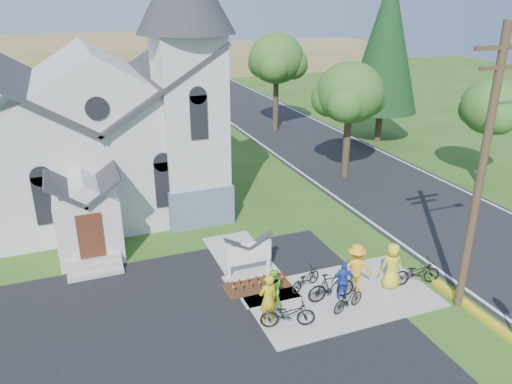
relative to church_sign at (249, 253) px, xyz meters
name	(u,v)px	position (x,y,z in m)	size (l,w,h in m)	color
ground	(311,313)	(1.20, -3.20, -1.03)	(120.00, 120.00, 0.00)	#305518
road	(341,160)	(11.20, 11.80, -1.02)	(8.00, 90.00, 0.02)	black
sidewalk	(340,296)	(2.70, -2.70, -1.00)	(7.00, 4.00, 0.05)	gray
church	(103,110)	(-4.28, 9.28, 4.22)	(12.35, 12.00, 13.00)	silver
church_sign	(249,253)	(0.00, 0.00, 0.00)	(2.20, 0.40, 1.70)	gray
flower_bed	(257,286)	(0.00, -0.90, -0.99)	(2.60, 1.10, 0.07)	#381B0F
utility_pole	(484,166)	(6.56, -4.70, 4.38)	(3.45, 0.28, 10.00)	#403120
tree_road_near	(350,93)	(9.70, 8.80, 4.18)	(4.00, 4.00, 7.05)	#37281E
tree_road_mid	(276,59)	(10.20, 20.80, 4.75)	(4.40, 4.40, 7.80)	#37281E
tree_road_far	(493,107)	(16.70, 4.80, 3.61)	(3.60, 3.60, 6.30)	#37281E
conifer	(387,42)	(16.20, 14.80, 6.36)	(5.20, 5.20, 12.40)	#37281E
distant_hills	(141,60)	(4.56, 53.13, 1.15)	(61.00, 10.00, 5.60)	olive
cyclist_0	(268,299)	(-0.50, -3.20, -0.03)	(0.69, 0.45, 1.90)	gold
bike_0	(288,314)	(0.06, -3.63, -0.48)	(0.67, 1.91, 1.00)	black
cyclist_1	(272,289)	(0.01, -2.41, -0.20)	(0.75, 0.59, 1.55)	#7DE42A
bike_1	(332,286)	(2.24, -2.77, -0.40)	(0.54, 1.90, 1.14)	black
cyclist_2	(343,281)	(2.67, -2.88, -0.20)	(0.91, 0.38, 1.55)	#233EB0
bike_2	(306,279)	(1.70, -1.72, -0.56)	(0.55, 1.58, 0.83)	black
cyclist_3	(356,268)	(3.41, -2.51, 0.00)	(1.26, 0.72, 1.95)	#FF9F1C
bike_3	(348,299)	(2.49, -3.55, -0.53)	(0.42, 1.49, 0.89)	black
cyclist_4	(392,266)	(4.80, -2.85, -0.04)	(0.92, 0.60, 1.88)	yellow
bike_4	(417,272)	(5.90, -3.02, -0.47)	(0.67, 1.92, 1.01)	black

